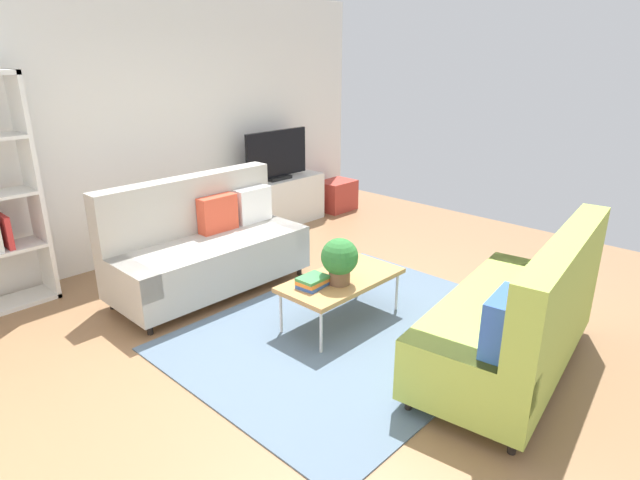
# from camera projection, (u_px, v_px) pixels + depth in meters

# --- Properties ---
(ground_plane) EXTENTS (7.68, 7.68, 0.00)m
(ground_plane) POSITION_uv_depth(u_px,v_px,m) (333.00, 328.00, 4.56)
(ground_plane) COLOR #936B47
(wall_far) EXTENTS (6.40, 0.12, 2.90)m
(wall_far) POSITION_uv_depth(u_px,v_px,m) (147.00, 127.00, 5.88)
(wall_far) COLOR white
(wall_far) RESTS_ON ground_plane
(area_rug) EXTENTS (2.90, 2.20, 0.01)m
(area_rug) POSITION_uv_depth(u_px,v_px,m) (355.00, 331.00, 4.50)
(area_rug) COLOR slate
(area_rug) RESTS_ON ground_plane
(couch_beige) EXTENTS (1.91, 0.86, 1.10)m
(couch_beige) POSITION_uv_depth(u_px,v_px,m) (207.00, 246.00, 5.17)
(couch_beige) COLOR #B2ADA3
(couch_beige) RESTS_ON ground_plane
(couch_green) EXTENTS (2.00, 1.09, 1.10)m
(couch_green) POSITION_uv_depth(u_px,v_px,m) (518.00, 318.00, 3.80)
(couch_green) COLOR #A3BC4C
(couch_green) RESTS_ON ground_plane
(coffee_table) EXTENTS (1.10, 0.56, 0.42)m
(coffee_table) POSITION_uv_depth(u_px,v_px,m) (342.00, 281.00, 4.53)
(coffee_table) COLOR #B7844C
(coffee_table) RESTS_ON ground_plane
(tv_console) EXTENTS (1.40, 0.44, 0.64)m
(tv_console) POSITION_uv_depth(u_px,v_px,m) (277.00, 202.00, 7.13)
(tv_console) COLOR silver
(tv_console) RESTS_ON ground_plane
(tv) EXTENTS (1.00, 0.20, 0.64)m
(tv) POSITION_uv_depth(u_px,v_px,m) (277.00, 156.00, 6.90)
(tv) COLOR black
(tv) RESTS_ON tv_console
(storage_trunk) EXTENTS (0.52, 0.40, 0.44)m
(storage_trunk) POSITION_uv_depth(u_px,v_px,m) (337.00, 195.00, 7.85)
(storage_trunk) COLOR #B2382D
(storage_trunk) RESTS_ON ground_plane
(potted_plant) EXTENTS (0.31, 0.31, 0.39)m
(potted_plant) POSITION_uv_depth(u_px,v_px,m) (340.00, 259.00, 4.34)
(potted_plant) COLOR brown
(potted_plant) RESTS_ON coffee_table
(table_book_0) EXTENTS (0.26, 0.21, 0.03)m
(table_book_0) POSITION_uv_depth(u_px,v_px,m) (313.00, 285.00, 4.35)
(table_book_0) COLOR #3359B2
(table_book_0) RESTS_ON coffee_table
(table_book_1) EXTENTS (0.25, 0.20, 0.03)m
(table_book_1) POSITION_uv_depth(u_px,v_px,m) (313.00, 281.00, 4.34)
(table_book_1) COLOR orange
(table_book_1) RESTS_ON table_book_0
(table_book_2) EXTENTS (0.25, 0.19, 0.03)m
(table_book_2) POSITION_uv_depth(u_px,v_px,m) (313.00, 278.00, 4.33)
(table_book_2) COLOR #3F8C4C
(table_book_2) RESTS_ON table_book_1
(vase_0) EXTENTS (0.14, 0.14, 0.12)m
(vase_0) POSITION_uv_depth(u_px,v_px,m) (239.00, 181.00, 6.64)
(vase_0) COLOR silver
(vase_0) RESTS_ON tv_console
(bottle_0) EXTENTS (0.06, 0.06, 0.16)m
(bottle_0) POSITION_uv_depth(u_px,v_px,m) (256.00, 179.00, 6.71)
(bottle_0) COLOR gold
(bottle_0) RESTS_ON tv_console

